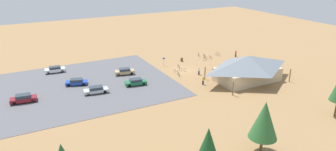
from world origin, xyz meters
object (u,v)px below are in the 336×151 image
object	(u,v)px
visitor_by_pavilion	(199,71)
bicycle_purple_trailside	(179,66)
bicycle_blue_yard_right	(176,72)
car_maroon_near_entry	(23,98)
car_silver_by_curb	(96,90)
bicycle_black_mid_cluster	(204,56)
car_tan_back_corner	(125,71)
trash_bin	(182,60)
bicycle_silver_yard_left	(199,55)
bicycle_teal_yard_center	(218,54)
bicycle_red_lone_west	(210,57)
bicycle_green_edge_north	(179,75)
bicycle_white_lone_east	(183,70)
pine_center	(208,144)
visitor_crossing_yard	(236,54)
car_green_far_end	(136,82)
lot_sign	(164,60)
pine_west	(264,120)
bike_pavilion	(248,67)
visitor_near_lot	(203,80)
car_white_front_row	(55,69)
car_blue_inner_stall	(76,82)
bicycle_yellow_front_row	(205,59)

from	to	relation	value
visitor_by_pavilion	bicycle_purple_trailside	bearing A→B (deg)	-74.86
bicycle_blue_yard_right	car_maroon_near_entry	bearing A→B (deg)	1.44
car_silver_by_curb	car_maroon_near_entry	distance (m)	12.79
bicycle_black_mid_cluster	car_tan_back_corner	world-z (taller)	car_tan_back_corner
trash_bin	bicycle_black_mid_cluster	xyz separation A→B (m)	(-6.95, -0.09, -0.08)
bicycle_blue_yard_right	car_tan_back_corner	world-z (taller)	car_tan_back_corner
bicycle_silver_yard_left	bicycle_teal_yard_center	world-z (taller)	bicycle_teal_yard_center
bicycle_red_lone_west	bicycle_green_edge_north	bearing A→B (deg)	28.81
bicycle_silver_yard_left	bicycle_white_lone_east	xyz separation A→B (m)	(9.99, 8.66, -0.00)
pine_center	visitor_crossing_yard	distance (m)	50.53
car_green_far_end	bicycle_silver_yard_left	bearing A→B (deg)	-153.07
lot_sign	trash_bin	bearing A→B (deg)	-167.98
pine_west	bicycle_black_mid_cluster	world-z (taller)	pine_west
bicycle_blue_yard_right	car_tan_back_corner	size ratio (longest dim) A/B	0.35
bicycle_white_lone_east	car_green_far_end	size ratio (longest dim) A/B	0.32
bike_pavilion	trash_bin	xyz separation A→B (m)	(5.41, -18.12, -2.62)
car_tan_back_corner	bicycle_red_lone_west	bearing A→B (deg)	-177.63
visitor_near_lot	car_green_far_end	bearing A→B (deg)	-26.13
pine_west	car_white_front_row	world-z (taller)	pine_west
lot_sign	bicycle_white_lone_east	world-z (taller)	lot_sign
bicycle_green_edge_north	car_silver_by_curb	bearing A→B (deg)	2.36
bike_pavilion	bicycle_teal_yard_center	xyz separation A→B (m)	(-5.64, -17.86, -2.67)
car_maroon_near_entry	bicycle_silver_yard_left	bearing A→B (deg)	-167.32
pine_center	car_maroon_near_entry	bearing A→B (deg)	-61.71
bicycle_green_edge_north	car_blue_inner_stall	distance (m)	21.72
bicycle_white_lone_east	visitor_crossing_yard	bearing A→B (deg)	-169.65
bicycle_teal_yard_center	bicycle_silver_yard_left	bearing A→B (deg)	-24.93
bicycle_blue_yard_right	car_blue_inner_stall	size ratio (longest dim) A/B	0.34
car_maroon_near_entry	visitor_crossing_yard	world-z (taller)	visitor_crossing_yard
pine_center	visitor_by_pavilion	size ratio (longest dim) A/B	3.79
pine_west	car_blue_inner_stall	size ratio (longest dim) A/B	1.61
bicycle_green_edge_north	bicycle_blue_yard_right	bearing A→B (deg)	-101.90
bicycle_teal_yard_center	car_tan_back_corner	xyz separation A→B (m)	(27.25, 2.30, 0.34)
car_silver_by_curb	visitor_near_lot	size ratio (longest dim) A/B	2.73
pine_west	car_tan_back_corner	xyz separation A→B (m)	(5.55, -36.78, -4.06)
bicycle_teal_yard_center	visitor_near_lot	world-z (taller)	visitor_near_lot
bicycle_red_lone_west	bicycle_purple_trailside	bearing A→B (deg)	13.00
visitor_near_lot	visitor_by_pavilion	world-z (taller)	visitor_near_lot
bicycle_red_lone_west	bicycle_yellow_front_row	size ratio (longest dim) A/B	0.97
trash_bin	bicycle_teal_yard_center	world-z (taller)	bicycle_teal_yard_center
visitor_crossing_yard	bicycle_purple_trailside	bearing A→B (deg)	2.27
bike_pavilion	visitor_near_lot	xyz separation A→B (m)	(9.43, -2.46, -2.16)
pine_center	bicycle_red_lone_west	xyz separation A→B (m)	(-27.61, -38.67, -4.12)
car_maroon_near_entry	lot_sign	bearing A→B (deg)	-168.10
bike_pavilion	bicycle_silver_yard_left	distance (m)	20.27
bicycle_purple_trailside	lot_sign	bearing A→B (deg)	-49.25
visitor_near_lot	bicycle_silver_yard_left	bearing A→B (deg)	-120.40
bicycle_purple_trailside	bicycle_white_lone_east	bearing A→B (deg)	80.42
bicycle_silver_yard_left	visitor_crossing_yard	xyz separation A→B (m)	(-8.18, 5.34, 0.58)
bicycle_yellow_front_row	car_blue_inner_stall	world-z (taller)	car_blue_inner_stall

